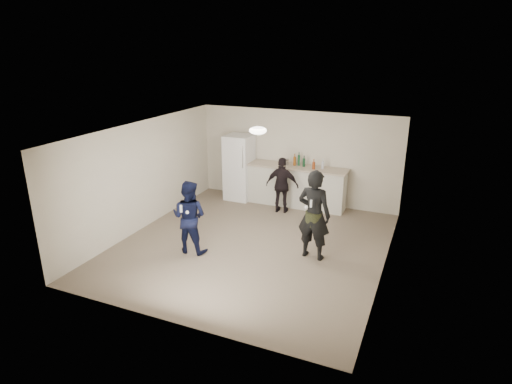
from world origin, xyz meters
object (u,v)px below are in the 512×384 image
at_px(shaker, 287,162).
at_px(spectator, 282,185).
at_px(man, 189,217).
at_px(fridge, 239,167).
at_px(woman, 314,215).
at_px(counter, 296,187).

xyz_separation_m(shaker, spectator, (0.10, -0.64, -0.45)).
distance_m(man, spectator, 3.01).
distance_m(fridge, woman, 3.89).
bearing_deg(man, counter, -112.88).
bearing_deg(woman, man, 23.34).
bearing_deg(woman, shaker, -54.52).
distance_m(counter, shaker, 0.71).
distance_m(fridge, spectator, 1.56).
bearing_deg(fridge, counter, 2.44).
bearing_deg(counter, shaker, 171.80).
height_order(fridge, woman, woman).
bearing_deg(fridge, shaker, 4.72).
height_order(shaker, man, man).
xyz_separation_m(man, woman, (2.42, 0.74, 0.15)).
bearing_deg(woman, counter, -59.02).
xyz_separation_m(counter, man, (-1.19, -3.43, 0.25)).
distance_m(woman, spectator, 2.54).
bearing_deg(counter, man, -109.10).
relative_size(counter, fridge, 1.44).
height_order(counter, man, man).
bearing_deg(fridge, spectator, -19.78).
bearing_deg(shaker, fridge, -175.28).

